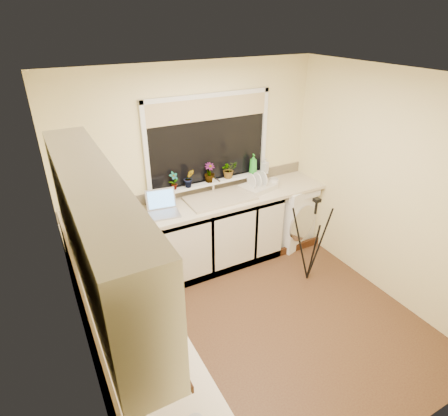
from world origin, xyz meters
TOP-DOWN VIEW (x-y plane):
  - floor at (0.00, 0.00)m, footprint 3.20×3.20m
  - ceiling at (0.00, 0.00)m, footprint 3.20×3.20m
  - wall_back at (0.00, 1.50)m, footprint 3.20×0.00m
  - wall_front at (0.00, -1.50)m, footprint 3.20×0.00m
  - wall_left at (-1.60, 0.00)m, footprint 0.00×3.00m
  - wall_right at (1.60, 0.00)m, footprint 0.00×3.00m
  - base_cabinet_back at (-0.33, 1.20)m, footprint 2.55×0.60m
  - base_cabinet_left at (-1.30, -0.30)m, footprint 0.54×2.40m
  - worktop_back at (0.00, 1.20)m, footprint 3.20×0.60m
  - worktop_left at (-1.30, -0.30)m, footprint 0.60×2.40m
  - upper_cabinet at (-1.44, -0.45)m, footprint 0.28×1.90m
  - splashback_left at (-1.59, -0.30)m, footprint 0.02×2.40m
  - splashback_back at (0.00, 1.49)m, footprint 3.20×0.02m
  - window_glass at (0.20, 1.49)m, footprint 1.50×0.02m
  - window_blind at (0.20, 1.46)m, footprint 1.50×0.02m
  - windowsill at (0.20, 1.43)m, footprint 1.60×0.14m
  - sink at (0.20, 1.20)m, footprint 0.82×0.46m
  - faucet at (0.20, 1.38)m, footprint 0.03×0.03m
  - washing_machine at (1.28, 1.23)m, footprint 0.75×0.74m
  - laptop at (-0.52, 1.21)m, footprint 0.38×0.37m
  - kettle at (-1.23, 0.40)m, footprint 0.16×0.16m
  - dish_rack at (0.76, 1.22)m, footprint 0.48×0.40m
  - tripod at (0.97, 0.37)m, footprint 0.53×0.53m
  - steel_jar at (-1.35, -0.25)m, footprint 0.08×0.08m
  - microwave at (-1.31, 0.77)m, footprint 0.48×0.60m
  - plant_a at (-0.29, 1.41)m, footprint 0.13×0.11m
  - plant_b at (-0.11, 1.39)m, footprint 0.14×0.12m
  - plant_c at (0.17, 1.42)m, footprint 0.14×0.14m
  - plant_d at (0.44, 1.42)m, footprint 0.21×0.19m
  - soap_bottle_green at (0.78, 1.39)m, footprint 0.12×0.12m
  - soap_bottle_clear at (0.96, 1.39)m, footprint 0.10×0.10m
  - cup_back at (0.99, 1.21)m, footprint 0.14×0.14m
  - cup_left at (-1.30, -0.78)m, footprint 0.13×0.13m

SIDE VIEW (x-z plane):
  - floor at x=0.00m, z-range 0.00..0.00m
  - base_cabinet_back at x=-0.33m, z-range 0.00..0.86m
  - base_cabinet_left at x=-1.30m, z-range 0.00..0.86m
  - washing_machine at x=1.28m, z-range 0.00..0.88m
  - tripod at x=0.97m, z-range 0.00..1.09m
  - worktop_back at x=0.00m, z-range 0.86..0.90m
  - worktop_left at x=-1.30m, z-range 0.86..0.90m
  - sink at x=0.20m, z-range 0.90..0.93m
  - dish_rack at x=0.76m, z-range 0.90..0.96m
  - cup_left at x=-1.30m, z-range 0.90..1.00m
  - cup_back at x=0.99m, z-range 0.90..1.00m
  - steel_jar at x=-1.35m, z-range 0.90..1.01m
  - laptop at x=-0.52m, z-range 0.84..1.08m
  - splashback_back at x=0.00m, z-range 0.90..1.04m
  - kettle at x=-1.23m, z-range 0.90..1.11m
  - faucet at x=0.20m, z-range 0.90..1.14m
  - windowsill at x=0.20m, z-range 1.02..1.05m
  - microwave at x=-1.31m, z-range 0.90..1.19m
  - splashback_left at x=-1.59m, z-range 0.90..1.35m
  - soap_bottle_clear at x=0.96m, z-range 1.05..1.23m
  - plant_a at x=-0.29m, z-range 1.05..1.27m
  - plant_d at x=0.44m, z-range 1.05..1.27m
  - plant_b at x=-0.11m, z-range 1.05..1.28m
  - plant_c at x=0.17m, z-range 1.05..1.29m
  - soap_bottle_green at x=0.78m, z-range 1.05..1.31m
  - wall_back at x=0.00m, z-range -0.38..2.83m
  - wall_front at x=0.00m, z-range -0.38..2.83m
  - wall_left at x=-1.60m, z-range -0.27..2.73m
  - wall_right at x=1.60m, z-range -0.27..2.73m
  - window_glass at x=0.20m, z-range 1.05..2.05m
  - upper_cabinet at x=-1.44m, z-range 1.45..2.15m
  - window_blind at x=0.20m, z-range 1.80..2.05m
  - ceiling at x=0.00m, z-range 2.45..2.45m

